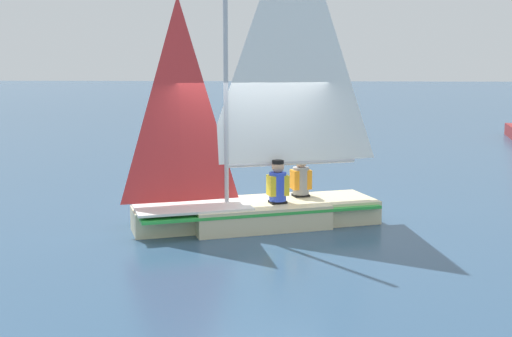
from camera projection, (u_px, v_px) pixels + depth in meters
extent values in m
plane|color=#2D4C6B|center=(256.00, 225.00, 11.32)|extent=(260.00, 260.00, 0.00)
cube|color=beige|center=(256.00, 214.00, 11.28)|extent=(2.70, 2.21, 0.41)
cube|color=beige|center=(162.00, 220.00, 10.80)|extent=(1.20, 1.09, 0.41)
cube|color=beige|center=(342.00, 208.00, 11.77)|extent=(1.37, 1.48, 0.41)
cube|color=green|center=(256.00, 206.00, 11.26)|extent=(4.39, 2.93, 0.05)
cube|color=silver|center=(190.00, 205.00, 10.91)|extent=(2.27, 1.94, 0.04)
cylinder|color=#B7B7BC|center=(226.00, 51.00, 10.69)|extent=(0.08, 0.08, 5.24)
cylinder|color=#B7B7BC|center=(292.00, 163.00, 11.34)|extent=(2.24, 1.00, 0.07)
pyramid|color=white|center=(293.00, 34.00, 11.00)|extent=(2.12, 0.93, 4.42)
pyramid|color=red|center=(179.00, 100.00, 10.59)|extent=(1.34, 0.60, 3.41)
cube|color=black|center=(369.00, 209.00, 11.93)|extent=(0.09, 0.06, 0.29)
cube|color=black|center=(278.00, 213.00, 11.22)|extent=(0.35, 0.33, 0.45)
cylinder|color=blue|center=(278.00, 187.00, 11.14)|extent=(0.39, 0.39, 0.50)
cube|color=yellow|center=(278.00, 185.00, 11.14)|extent=(0.41, 0.37, 0.35)
sphere|color=tan|center=(278.00, 167.00, 11.09)|extent=(0.22, 0.22, 0.22)
cylinder|color=black|center=(278.00, 162.00, 11.08)|extent=(0.27, 0.27, 0.06)
cube|color=black|center=(301.00, 206.00, 11.80)|extent=(0.35, 0.33, 0.45)
cylinder|color=gray|center=(301.00, 181.00, 11.73)|extent=(0.39, 0.39, 0.50)
cube|color=orange|center=(301.00, 179.00, 11.72)|extent=(0.41, 0.37, 0.35)
sphere|color=tan|center=(301.00, 162.00, 11.67)|extent=(0.22, 0.22, 0.22)
cylinder|color=white|center=(301.00, 157.00, 11.66)|extent=(0.27, 0.27, 0.06)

